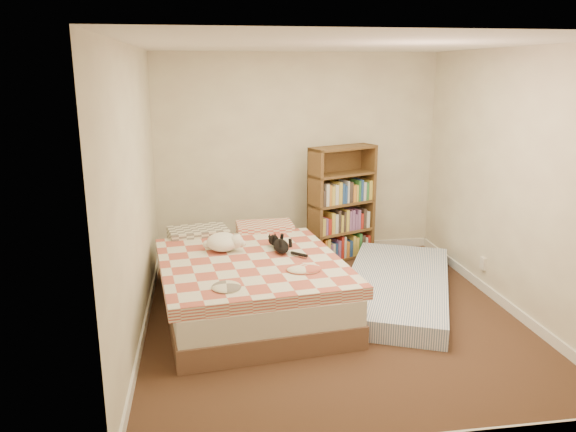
{
  "coord_description": "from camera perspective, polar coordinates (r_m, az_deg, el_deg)",
  "views": [
    {
      "loc": [
        -1.16,
        -4.85,
        2.3
      ],
      "look_at": [
        -0.38,
        0.3,
        0.93
      ],
      "focal_mm": 35.0,
      "sensor_mm": 36.0,
      "label": 1
    }
  ],
  "objects": [
    {
      "name": "room",
      "position": [
        5.11,
        4.69,
        2.2
      ],
      "size": [
        3.51,
        4.01,
        2.51
      ],
      "color": "#3F291B",
      "rests_on": "ground"
    },
    {
      "name": "bed",
      "position": [
        5.61,
        -4.12,
        -6.44
      ],
      "size": [
        1.89,
        2.46,
        0.61
      ],
      "rotation": [
        0.0,
        0.0,
        0.12
      ],
      "color": "brown",
      "rests_on": "room"
    },
    {
      "name": "bookshelf",
      "position": [
        6.97,
        5.41,
        -0.09
      ],
      "size": [
        0.95,
        0.6,
        1.41
      ],
      "rotation": [
        0.0,
        0.0,
        0.41
      ],
      "color": "#52321C",
      "rests_on": "room"
    },
    {
      "name": "floor_mattress",
      "position": [
        6.0,
        11.02,
        -7.05
      ],
      "size": [
        1.82,
        2.46,
        0.2
      ],
      "primitive_type": "cube",
      "rotation": [
        0.0,
        0.0,
        -0.41
      ],
      "color": "#758DC3",
      "rests_on": "room"
    },
    {
      "name": "black_cat",
      "position": [
        5.58,
        -0.73,
        -2.97
      ],
      "size": [
        0.25,
        0.58,
        0.13
      ],
      "rotation": [
        0.0,
        0.0,
        0.28
      ],
      "color": "black",
      "rests_on": "bed"
    },
    {
      "name": "white_dog",
      "position": [
        5.6,
        -6.54,
        -2.65
      ],
      "size": [
        0.43,
        0.45,
        0.18
      ],
      "rotation": [
        0.0,
        0.0,
        0.36
      ],
      "color": "white",
      "rests_on": "bed"
    }
  ]
}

